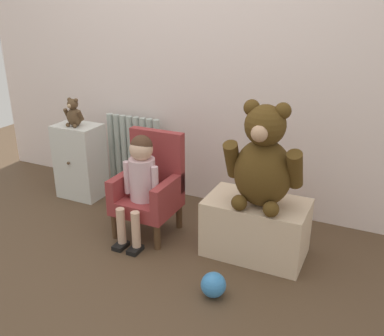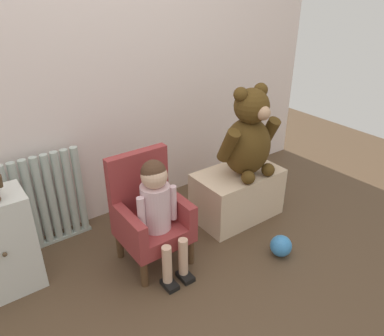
# 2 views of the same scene
# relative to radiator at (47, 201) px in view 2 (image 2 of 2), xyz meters

# --- Properties ---
(ground_plane) EXTENTS (6.00, 6.00, 0.00)m
(ground_plane) POSITION_rel_radiator_xyz_m (0.48, -1.02, -0.31)
(ground_plane) COLOR #4E3927
(back_wall) EXTENTS (3.80, 0.05, 2.40)m
(back_wall) POSITION_rel_radiator_xyz_m (0.48, 0.12, 0.89)
(back_wall) COLOR silver
(back_wall) RESTS_ON ground_plane
(radiator) EXTENTS (0.50, 0.05, 0.63)m
(radiator) POSITION_rel_radiator_xyz_m (0.00, 0.00, 0.00)
(radiator) COLOR #ACBBB2
(radiator) RESTS_ON ground_plane
(small_dresser) EXTENTS (0.35, 0.28, 0.59)m
(small_dresser) POSITION_rel_radiator_xyz_m (-0.34, -0.26, -0.02)
(small_dresser) COLOR silver
(small_dresser) RESTS_ON ground_plane
(child_armchair) EXTENTS (0.39, 0.37, 0.69)m
(child_armchair) POSITION_rel_radiator_xyz_m (0.45, -0.51, 0.00)
(child_armchair) COLOR maroon
(child_armchair) RESTS_ON ground_plane
(child_figure) EXTENTS (0.25, 0.35, 0.71)m
(child_figure) POSITION_rel_radiator_xyz_m (0.45, -0.62, 0.14)
(child_figure) COLOR beige
(child_figure) RESTS_ON ground_plane
(low_bench) EXTENTS (0.61, 0.36, 0.36)m
(low_bench) POSITION_rel_radiator_xyz_m (1.19, -0.49, -0.13)
(low_bench) COLOR beige
(low_bench) RESTS_ON ground_plane
(large_teddy_bear) EXTENTS (0.45, 0.32, 0.62)m
(large_teddy_bear) POSITION_rel_radiator_xyz_m (1.22, -0.53, 0.32)
(large_teddy_bear) COLOR #4C3413
(large_teddy_bear) RESTS_ON low_bench
(toy_ball) EXTENTS (0.14, 0.14, 0.14)m
(toy_ball) POSITION_rel_radiator_xyz_m (1.12, -0.99, -0.25)
(toy_ball) COLOR #3983C8
(toy_ball) RESTS_ON ground_plane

